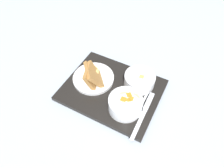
# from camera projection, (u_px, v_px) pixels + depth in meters

# --- Properties ---
(ground_plane) EXTENTS (4.00, 4.00, 0.00)m
(ground_plane) POSITION_uv_depth(u_px,v_px,m) (112.00, 91.00, 0.82)
(ground_plane) COLOR #99A3AD
(serving_tray) EXTENTS (0.38, 0.30, 0.02)m
(serving_tray) POSITION_uv_depth(u_px,v_px,m) (112.00, 90.00, 0.81)
(serving_tray) COLOR black
(serving_tray) RESTS_ON ground_plane
(bowl_salad) EXTENTS (0.13, 0.13, 0.06)m
(bowl_salad) POSITION_uv_depth(u_px,v_px,m) (125.00, 104.00, 0.72)
(bowl_salad) COLOR white
(bowl_salad) RESTS_ON serving_tray
(bowl_soup) EXTENTS (0.12, 0.12, 0.05)m
(bowl_soup) POSITION_uv_depth(u_px,v_px,m) (140.00, 79.00, 0.79)
(bowl_soup) COLOR white
(bowl_soup) RESTS_ON serving_tray
(plate_main) EXTENTS (0.17, 0.17, 0.09)m
(plate_main) POSITION_uv_depth(u_px,v_px,m) (93.00, 77.00, 0.81)
(plate_main) COLOR white
(plate_main) RESTS_ON serving_tray
(knife) EXTENTS (0.02, 0.21, 0.02)m
(knife) POSITION_uv_depth(u_px,v_px,m) (147.00, 105.00, 0.74)
(knife) COLOR silver
(knife) RESTS_ON serving_tray
(spoon) EXTENTS (0.04, 0.17, 0.01)m
(spoon) POSITION_uv_depth(u_px,v_px,m) (140.00, 107.00, 0.74)
(spoon) COLOR silver
(spoon) RESTS_ON serving_tray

